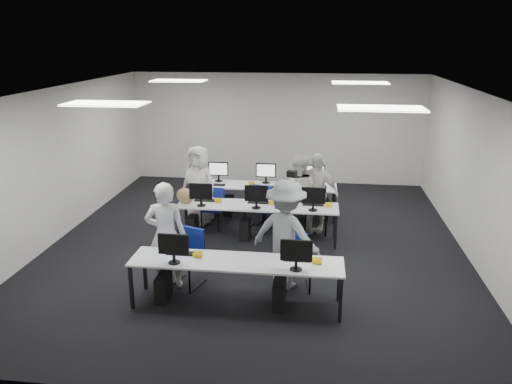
# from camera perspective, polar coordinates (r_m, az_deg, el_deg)

# --- Properties ---
(room) EXTENTS (9.00, 9.02, 3.00)m
(room) POSITION_cam_1_polar(r_m,az_deg,el_deg) (9.50, 0.02, 2.50)
(room) COLOR black
(room) RESTS_ON ground
(ceiling_panels) EXTENTS (5.20, 4.60, 0.02)m
(ceiling_panels) POSITION_cam_1_polar(r_m,az_deg,el_deg) (9.23, 0.03, 11.44)
(ceiling_panels) COLOR white
(ceiling_panels) RESTS_ON room
(desk_front) EXTENTS (3.20, 0.70, 0.73)m
(desk_front) POSITION_cam_1_polar(r_m,az_deg,el_deg) (7.55, -2.27, -8.21)
(desk_front) COLOR silver
(desk_front) RESTS_ON ground
(desk_mid) EXTENTS (3.20, 0.70, 0.73)m
(desk_mid) POSITION_cam_1_polar(r_m,az_deg,el_deg) (9.93, 0.17, -1.77)
(desk_mid) COLOR silver
(desk_mid) RESTS_ON ground
(desk_back) EXTENTS (3.20, 0.70, 0.73)m
(desk_back) POSITION_cam_1_polar(r_m,az_deg,el_deg) (11.26, 1.04, 0.55)
(desk_back) COLOR silver
(desk_back) RESTS_ON ground
(equipment_front) EXTENTS (2.51, 0.41, 1.19)m
(equipment_front) POSITION_cam_1_polar(r_m,az_deg,el_deg) (7.71, -3.69, -10.35)
(equipment_front) COLOR #0D41B4
(equipment_front) RESTS_ON desk_front
(equipment_mid) EXTENTS (2.91, 0.41, 1.19)m
(equipment_mid) POSITION_cam_1_polar(r_m,az_deg,el_deg) (10.05, -0.93, -3.50)
(equipment_mid) COLOR white
(equipment_mid) RESTS_ON desk_mid
(equipment_back) EXTENTS (2.91, 0.41, 1.19)m
(equipment_back) POSITION_cam_1_polar(r_m,az_deg,el_deg) (11.35, 2.00, -1.02)
(equipment_back) COLOR white
(equipment_back) RESTS_ON desk_back
(chair_0) EXTENTS (0.60, 0.63, 0.94)m
(chair_0) POSITION_cam_1_polar(r_m,az_deg,el_deg) (8.37, -7.89, -8.59)
(chair_0) COLOR navy
(chair_0) RESTS_ON ground
(chair_1) EXTENTS (0.49, 0.53, 0.87)m
(chair_1) POSITION_cam_1_polar(r_m,az_deg,el_deg) (8.22, 4.63, -9.15)
(chair_1) COLOR navy
(chair_1) RESTS_ON ground
(chair_2) EXTENTS (0.45, 0.49, 0.85)m
(chair_2) POSITION_cam_1_polar(r_m,az_deg,el_deg) (10.72, -4.93, -2.72)
(chair_2) COLOR navy
(chair_2) RESTS_ON ground
(chair_3) EXTENTS (0.57, 0.60, 0.92)m
(chair_3) POSITION_cam_1_polar(r_m,az_deg,el_deg) (10.59, 0.30, -2.77)
(chair_3) COLOR navy
(chair_3) RESTS_ON ground
(chair_4) EXTENTS (0.50, 0.54, 0.96)m
(chair_4) POSITION_cam_1_polar(r_m,az_deg,el_deg) (10.53, 6.77, -2.96)
(chair_4) COLOR navy
(chair_4) RESTS_ON ground
(chair_5) EXTENTS (0.48, 0.51, 0.82)m
(chair_5) POSITION_cam_1_polar(r_m,az_deg,el_deg) (11.06, -4.19, -2.10)
(chair_5) COLOR navy
(chair_5) RESTS_ON ground
(chair_6) EXTENTS (0.53, 0.55, 0.82)m
(chair_6) POSITION_cam_1_polar(r_m,az_deg,el_deg) (10.87, 1.39, -2.43)
(chair_6) COLOR navy
(chair_6) RESTS_ON ground
(chair_7) EXTENTS (0.52, 0.56, 0.98)m
(chair_7) POSITION_cam_1_polar(r_m,az_deg,el_deg) (10.85, 6.41, -2.28)
(chair_7) COLOR navy
(chair_7) RESTS_ON ground
(handbag) EXTENTS (0.44, 0.35, 0.31)m
(handbag) POSITION_cam_1_polar(r_m,az_deg,el_deg) (10.07, -8.10, -0.44)
(handbag) COLOR #896547
(handbag) RESTS_ON desk_mid
(student_0) EXTENTS (0.71, 0.52, 1.78)m
(student_0) POSITION_cam_1_polar(r_m,az_deg,el_deg) (8.15, -10.26, -4.89)
(student_0) COLOR beige
(student_0) RESTS_ON ground
(student_1) EXTENTS (0.84, 0.67, 1.65)m
(student_1) POSITION_cam_1_polar(r_m,az_deg,el_deg) (10.36, 4.85, -0.17)
(student_1) COLOR beige
(student_1) RESTS_ON ground
(student_2) EXTENTS (0.97, 0.79, 1.72)m
(student_2) POSITION_cam_1_polar(r_m,az_deg,el_deg) (10.87, -6.56, 0.80)
(student_2) COLOR beige
(student_2) RESTS_ON ground
(student_3) EXTENTS (1.06, 0.71, 1.67)m
(student_3) POSITION_cam_1_polar(r_m,az_deg,el_deg) (10.44, 6.83, -0.05)
(student_3) COLOR beige
(student_3) RESTS_ON ground
(photographer) EXTENTS (1.33, 1.05, 1.81)m
(photographer) POSITION_cam_1_polar(r_m,az_deg,el_deg) (8.02, 3.43, -4.88)
(photographer) COLOR slate
(photographer) RESTS_ON ground
(dslr_camera) EXTENTS (0.20, 0.22, 0.10)m
(dslr_camera) POSITION_cam_1_polar(r_m,az_deg,el_deg) (7.87, 4.11, 2.08)
(dslr_camera) COLOR black
(dslr_camera) RESTS_ON photographer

